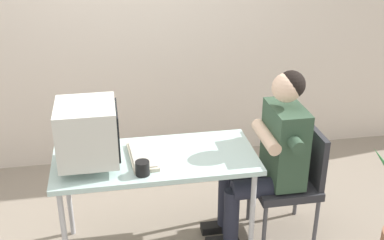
% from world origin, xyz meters
% --- Properties ---
extents(desk, '(1.35, 0.62, 0.73)m').
position_xyz_m(desk, '(0.00, 0.00, 0.68)').
color(desk, '#B7B7BC').
rests_on(desk, ground_plane).
extents(crt_monitor, '(0.38, 0.39, 0.43)m').
position_xyz_m(crt_monitor, '(-0.42, -0.04, 0.97)').
color(crt_monitor, silver).
rests_on(crt_monitor, desk).
extents(keyboard, '(0.19, 0.41, 0.03)m').
position_xyz_m(keyboard, '(-0.08, -0.00, 0.75)').
color(keyboard, beige).
rests_on(keyboard, desk).
extents(office_chair, '(0.44, 0.44, 0.84)m').
position_xyz_m(office_chair, '(0.99, -0.00, 0.47)').
color(office_chair, '#4C4C51').
rests_on(office_chair, ground_plane).
extents(person_seated, '(0.68, 0.59, 1.28)m').
position_xyz_m(person_seated, '(0.81, -0.00, 0.69)').
color(person_seated, '#334C38').
rests_on(person_seated, ground_plane).
extents(desk_mug, '(0.09, 0.10, 0.09)m').
position_xyz_m(desk_mug, '(-0.10, -0.21, 0.78)').
color(desk_mug, black).
rests_on(desk_mug, desk).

